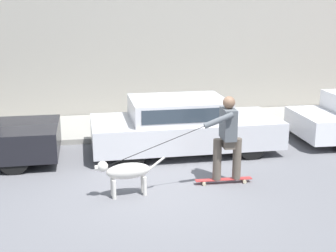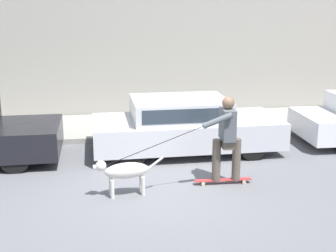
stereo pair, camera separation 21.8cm
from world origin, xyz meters
The scene contains 6 objects.
ground_plane centered at (0.00, 0.00, 0.00)m, with size 36.00×36.00×0.00m, color slate.
back_wall centered at (0.00, 5.77, 2.40)m, with size 32.00×0.30×4.80m.
sidewalk_curb centered at (0.00, 4.31, 0.07)m, with size 30.00×2.57×0.13m.
parked_car_1 centered at (0.81, 2.04, 0.61)m, with size 4.22×1.82×1.24m.
dog centered at (-0.73, -0.28, 0.45)m, with size 1.25×0.36×0.68m.
skateboarder centered at (1.17, -0.03, 0.95)m, with size 2.82×0.66×1.67m.
Camera 1 is at (-1.45, -7.97, 3.29)m, focal length 50.00 mm.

